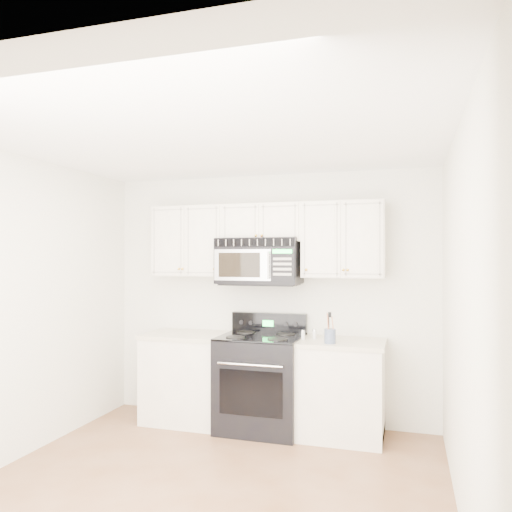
% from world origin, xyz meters
% --- Properties ---
extents(room, '(3.51, 3.51, 2.61)m').
position_xyz_m(room, '(0.00, 0.00, 1.30)').
color(room, '#87634B').
rests_on(room, ground).
extents(base_cabinet_left, '(0.86, 0.65, 0.92)m').
position_xyz_m(base_cabinet_left, '(-0.80, 1.44, 0.43)').
color(base_cabinet_left, white).
rests_on(base_cabinet_left, ground).
extents(base_cabinet_right, '(0.86, 0.65, 0.92)m').
position_xyz_m(base_cabinet_right, '(0.80, 1.44, 0.43)').
color(base_cabinet_right, white).
rests_on(base_cabinet_right, ground).
extents(range, '(0.81, 0.73, 1.13)m').
position_xyz_m(range, '(0.02, 1.41, 0.48)').
color(range, black).
rests_on(range, ground).
extents(upper_cabinets, '(2.44, 0.37, 0.75)m').
position_xyz_m(upper_cabinets, '(0.00, 1.58, 1.93)').
color(upper_cabinets, white).
rests_on(upper_cabinets, ground).
extents(microwave, '(0.85, 0.47, 0.47)m').
position_xyz_m(microwave, '(-0.04, 1.53, 1.68)').
color(microwave, black).
rests_on(microwave, ground).
extents(utensil_crock, '(0.11, 0.11, 0.29)m').
position_xyz_m(utensil_crock, '(0.73, 1.26, 0.99)').
color(utensil_crock, slate).
rests_on(utensil_crock, base_cabinet_right).
extents(shaker_salt, '(0.04, 0.04, 0.09)m').
position_xyz_m(shaker_salt, '(0.45, 1.40, 0.97)').
color(shaker_salt, silver).
rests_on(shaker_salt, base_cabinet_right).
extents(shaker_pepper, '(0.04, 0.04, 0.09)m').
position_xyz_m(shaker_pepper, '(0.55, 1.46, 0.97)').
color(shaker_pepper, silver).
rests_on(shaker_pepper, base_cabinet_right).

